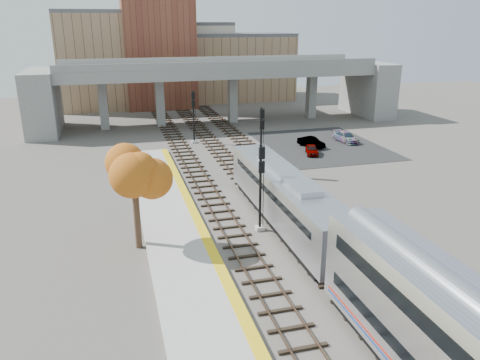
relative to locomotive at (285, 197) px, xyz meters
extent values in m
plane|color=#47423D|center=(-1.00, -6.36, -2.28)|extent=(160.00, 160.00, 0.00)
cube|color=#9E9E99|center=(-8.25, -6.36, -2.10)|extent=(4.50, 60.00, 0.35)
cube|color=yellow|center=(-6.35, -6.36, -1.92)|extent=(0.70, 60.00, 0.01)
cube|color=black|center=(-4.20, 6.14, -2.21)|extent=(2.50, 95.00, 0.14)
cube|color=brown|center=(-4.92, 6.14, -2.10)|extent=(0.07, 95.00, 0.14)
cube|color=brown|center=(-3.48, 6.14, -2.10)|extent=(0.07, 95.00, 0.14)
cube|color=black|center=(0.00, 6.14, -2.21)|extent=(2.50, 95.00, 0.14)
cube|color=brown|center=(-0.72, 6.14, -2.10)|extent=(0.07, 95.00, 0.14)
cube|color=brown|center=(0.72, 6.14, -2.10)|extent=(0.07, 95.00, 0.14)
cube|color=black|center=(4.00, 6.14, -2.21)|extent=(2.50, 95.00, 0.14)
cube|color=brown|center=(3.28, 6.14, -2.10)|extent=(0.07, 95.00, 0.14)
cube|color=brown|center=(4.72, 6.14, -2.10)|extent=(0.07, 95.00, 0.14)
cube|color=slate|center=(4.00, 38.64, 5.47)|extent=(46.00, 10.00, 1.50)
cube|color=slate|center=(4.00, 33.84, 6.72)|extent=(46.00, 0.20, 1.00)
cube|color=slate|center=(4.00, 43.44, 6.72)|extent=(46.00, 0.20, 1.00)
cube|color=slate|center=(-13.00, 38.64, 1.22)|extent=(1.20, 1.60, 7.00)
cube|color=slate|center=(-5.00, 38.64, 1.22)|extent=(1.20, 1.60, 7.00)
cube|color=slate|center=(6.00, 38.64, 1.22)|extent=(1.20, 1.60, 7.00)
cube|color=slate|center=(19.00, 38.64, 1.22)|extent=(1.20, 1.60, 7.00)
cube|color=slate|center=(-21.00, 38.64, 1.97)|extent=(4.00, 12.00, 8.50)
cube|color=slate|center=(29.00, 38.64, 1.97)|extent=(4.00, 12.00, 8.50)
cube|color=#947355|center=(-11.00, 58.64, 5.72)|extent=(18.00, 14.00, 16.00)
cube|color=#4C4C4F|center=(-11.00, 58.64, 14.02)|extent=(18.00, 14.00, 0.60)
cube|color=beige|center=(3.00, 63.64, 4.72)|extent=(16.00, 16.00, 14.00)
cube|color=#4C4C4F|center=(3.00, 63.64, 12.02)|extent=(16.00, 16.00, 0.60)
cube|color=brown|center=(-3.00, 55.64, 7.72)|extent=(12.00, 10.00, 20.00)
cube|color=#947355|center=(13.00, 61.64, 3.72)|extent=(20.00, 14.00, 12.00)
cube|color=#4C4C4F|center=(13.00, 61.64, 10.02)|extent=(20.00, 14.00, 0.60)
cube|color=black|center=(13.00, 21.64, -2.26)|extent=(14.00, 18.00, 0.04)
cube|color=#A8AAB2|center=(0.00, -0.01, 0.07)|extent=(3.00, 19.00, 3.20)
cube|color=black|center=(0.00, 9.51, 0.67)|extent=(2.20, 0.06, 1.10)
cube|color=black|center=(0.00, -0.01, 0.67)|extent=(3.02, 16.15, 0.50)
cube|color=black|center=(0.00, -0.01, -1.78)|extent=(2.70, 17.10, 0.50)
cube|color=#A8AAB2|center=(0.00, -0.01, 1.87)|extent=(1.60, 9.50, 0.40)
cube|color=#9E9E99|center=(-2.10, -0.34, -2.13)|extent=(0.60, 0.60, 0.30)
cylinder|color=black|center=(-2.10, -0.34, 1.01)|extent=(0.19, 0.19, 6.58)
cube|color=black|center=(-2.10, -0.59, 3.74)|extent=(0.42, 0.18, 0.85)
cube|color=black|center=(-2.10, -0.59, 2.71)|extent=(0.42, 0.18, 0.85)
cube|color=#9E9E99|center=(2.00, 12.18, -2.13)|extent=(0.60, 0.60, 0.30)
cylinder|color=black|center=(2.00, 12.18, 1.16)|extent=(0.20, 0.20, 6.88)
cube|color=black|center=(2.00, 11.93, 4.01)|extent=(0.44, 0.18, 0.88)
cube|color=black|center=(2.00, 11.93, 2.93)|extent=(0.44, 0.18, 0.88)
cube|color=#9E9E99|center=(-2.10, 27.01, -2.13)|extent=(0.60, 0.60, 0.30)
cylinder|color=black|center=(-2.10, 27.01, 1.04)|extent=(0.19, 0.19, 6.64)
cube|color=black|center=(-2.10, 26.76, 3.79)|extent=(0.43, 0.18, 0.85)
cube|color=black|center=(-2.10, 26.76, 2.75)|extent=(0.43, 0.18, 0.85)
cylinder|color=#382619|center=(-10.94, -0.77, 0.13)|extent=(0.44, 0.44, 4.82)
ellipsoid|color=#CF651B|center=(-10.94, -0.77, 2.89)|extent=(3.60, 3.60, 3.44)
imported|color=#99999E|center=(10.09, 17.82, -1.68)|extent=(2.23, 3.50, 1.11)
imported|color=#99999E|center=(11.38, 20.93, -1.62)|extent=(2.60, 3.99, 1.24)
imported|color=#99999E|center=(16.71, 22.21, -1.60)|extent=(2.32, 4.56, 1.27)
camera|label=1|loc=(-11.99, -30.53, 12.45)|focal=35.00mm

